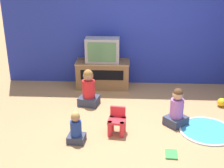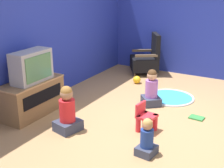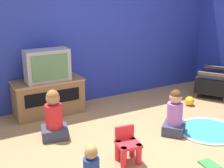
% 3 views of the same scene
% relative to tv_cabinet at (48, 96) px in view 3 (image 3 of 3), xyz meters
% --- Properties ---
extents(ground_plane, '(30.00, 30.00, 0.00)m').
position_rel_tv_cabinet_xyz_m(ground_plane, '(0.85, -1.82, -0.30)').
color(ground_plane, '#9E754C').
extents(wall_back, '(5.76, 0.12, 2.75)m').
position_rel_tv_cabinet_xyz_m(wall_back, '(0.73, 0.33, 1.07)').
color(wall_back, '#23339E').
rests_on(wall_back, ground_plane).
extents(tv_cabinet, '(1.13, 0.50, 0.58)m').
position_rel_tv_cabinet_xyz_m(tv_cabinet, '(0.00, 0.00, 0.00)').
color(tv_cabinet, brown).
rests_on(tv_cabinet, ground_plane).
extents(television, '(0.70, 0.32, 0.51)m').
position_rel_tv_cabinet_xyz_m(television, '(0.00, -0.05, 0.54)').
color(television, '#939399').
rests_on(television, tv_cabinet).
extents(black_armchair, '(0.84, 0.84, 0.96)m').
position_rel_tv_cabinet_xyz_m(black_armchair, '(3.09, -0.73, 0.05)').
color(black_armchair, brown).
rests_on(black_armchair, ground_plane).
extents(yellow_kid_chair, '(0.30, 0.29, 0.43)m').
position_rel_tv_cabinet_xyz_m(yellow_kid_chair, '(0.37, -1.91, -0.11)').
color(yellow_kid_chair, red).
rests_on(yellow_kid_chair, ground_plane).
extents(play_mat, '(0.91, 0.91, 0.04)m').
position_rel_tv_cabinet_xyz_m(play_mat, '(1.84, -1.78, -0.29)').
color(play_mat, teal).
rests_on(play_mat, ground_plane).
extents(child_watching_left, '(0.43, 0.39, 0.71)m').
position_rel_tv_cabinet_xyz_m(child_watching_left, '(-0.20, -0.89, 0.00)').
color(child_watching_left, '#33384C').
rests_on(child_watching_left, ground_plane).
extents(child_watching_right, '(0.45, 0.45, 0.67)m').
position_rel_tv_cabinet_xyz_m(child_watching_right, '(1.35, -1.58, -0.01)').
color(child_watching_right, '#33384C').
rests_on(child_watching_right, ground_plane).
extents(toy_ball, '(0.17, 0.17, 0.17)m').
position_rel_tv_cabinet_xyz_m(toy_ball, '(2.32, -0.85, -0.22)').
color(toy_ball, yellow).
rests_on(toy_ball, ground_plane).
extents(book, '(0.19, 0.25, 0.02)m').
position_rel_tv_cabinet_xyz_m(book, '(1.17, -2.47, -0.29)').
color(book, '#337F3D').
rests_on(book, ground_plane).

